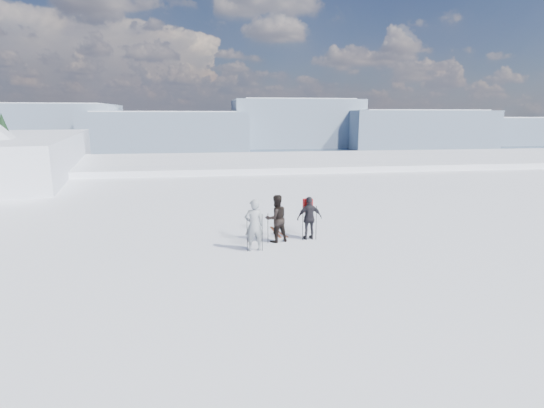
{
  "coord_description": "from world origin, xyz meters",
  "views": [
    {
      "loc": [
        -4.65,
        -11.76,
        4.7
      ],
      "look_at": [
        -2.27,
        3.0,
        1.58
      ],
      "focal_mm": 28.0,
      "sensor_mm": 36.0,
      "label": 1
    }
  ],
  "objects_px": {
    "skier_dark": "(276,219)",
    "skis_loose": "(277,232)",
    "skier_grey": "(254,225)",
    "skier_pack": "(309,218)"
  },
  "relations": [
    {
      "from": "skier_pack",
      "to": "skis_loose",
      "type": "distance_m",
      "value": 1.77
    },
    {
      "from": "skier_pack",
      "to": "skis_loose",
      "type": "bearing_deg",
      "value": -50.88
    },
    {
      "from": "skier_grey",
      "to": "skis_loose",
      "type": "relative_size",
      "value": 1.09
    },
    {
      "from": "skier_pack",
      "to": "skier_grey",
      "type": "bearing_deg",
      "value": 21.94
    },
    {
      "from": "skier_dark",
      "to": "skis_loose",
      "type": "distance_m",
      "value": 1.59
    },
    {
      "from": "skier_grey",
      "to": "skis_loose",
      "type": "xyz_separation_m",
      "value": [
        1.22,
        2.23,
        -0.91
      ]
    },
    {
      "from": "skier_pack",
      "to": "skier_dark",
      "type": "bearing_deg",
      "value": 2.6
    },
    {
      "from": "skier_dark",
      "to": "skis_loose",
      "type": "relative_size",
      "value": 1.06
    },
    {
      "from": "skier_grey",
      "to": "skier_pack",
      "type": "bearing_deg",
      "value": -160.69
    },
    {
      "from": "skier_pack",
      "to": "skis_loose",
      "type": "height_order",
      "value": "skier_pack"
    }
  ]
}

